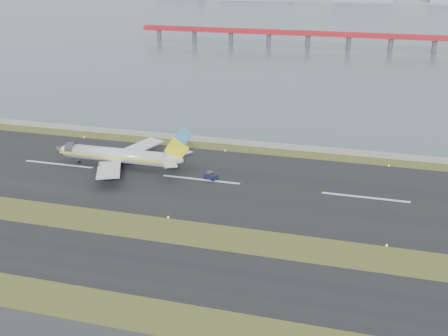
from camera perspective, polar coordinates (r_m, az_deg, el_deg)
The scene contains 8 objects.
ground at distance 114.48m, azimuth -7.05°, elevation -6.68°, with size 1000.00×1000.00×0.00m, color #324619.
taxiway_strip at distance 104.95m, azimuth -9.58°, elevation -9.54°, with size 1000.00×18.00×0.10m, color black.
runway_strip at distance 139.93m, azimuth -2.36°, elevation -1.20°, with size 1000.00×45.00×0.10m, color black.
seawall at distance 166.76m, azimuth 0.84°, elevation 2.69°, with size 1000.00×2.50×1.00m, color gray.
bay_water at distance 556.99m, azimuth 11.99°, elevation 15.10°, with size 1400.00×800.00×1.30m, color #42535F.
red_pier at distance 346.61m, azimuth 12.58°, elevation 12.94°, with size 260.00×5.00×10.20m.
airliner at distance 148.72m, azimuth -10.41°, elevation 1.23°, with size 38.52×32.89×12.80m.
pushback_tug at distance 139.71m, azimuth -1.34°, elevation -0.81°, with size 3.58×2.75×2.02m.
Camera 1 is at (40.90, -92.97, 52.83)m, focal length 45.00 mm.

